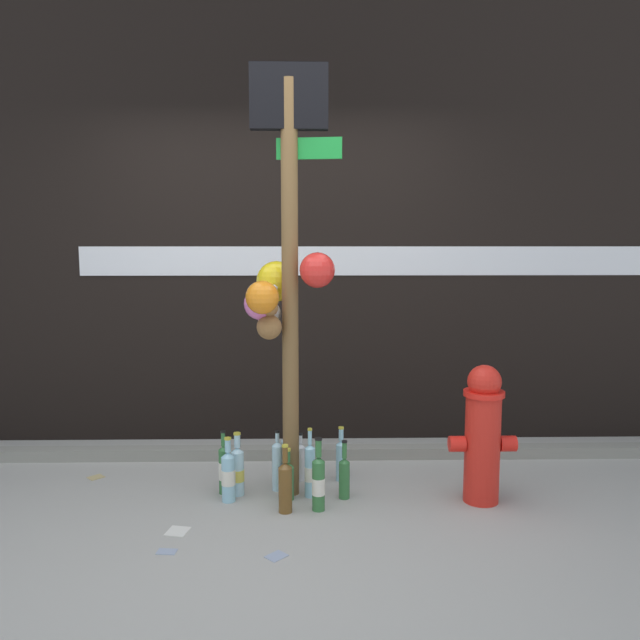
% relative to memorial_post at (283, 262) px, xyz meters
% --- Properties ---
extents(ground_plane, '(14.00, 14.00, 0.00)m').
position_rel_memorial_post_xyz_m(ground_plane, '(-0.12, -0.52, -1.40)').
color(ground_plane, '#9E9B93').
extents(building_wall, '(10.00, 0.21, 3.42)m').
position_rel_memorial_post_xyz_m(building_wall, '(-0.12, 1.15, 0.31)').
color(building_wall, black).
rests_on(building_wall, ground_plane).
extents(curb_strip, '(8.00, 0.12, 0.08)m').
position_rel_memorial_post_xyz_m(curb_strip, '(-0.12, 0.61, -1.36)').
color(curb_strip, gray).
rests_on(curb_strip, ground_plane).
extents(memorial_post, '(0.57, 0.56, 2.50)m').
position_rel_memorial_post_xyz_m(memorial_post, '(0.00, 0.00, 0.00)').
color(memorial_post, brown).
rests_on(memorial_post, ground_plane).
extents(fire_hydrant, '(0.39, 0.24, 0.81)m').
position_rel_memorial_post_xyz_m(fire_hydrant, '(1.16, -0.15, -0.99)').
color(fire_hydrant, red).
rests_on(fire_hydrant, ground_plane).
extents(bottle_0, '(0.08, 0.08, 0.39)m').
position_rel_memorial_post_xyz_m(bottle_0, '(0.01, -0.28, -1.24)').
color(bottle_0, brown).
rests_on(bottle_0, ground_plane).
extents(bottle_1, '(0.06, 0.06, 0.31)m').
position_rel_memorial_post_xyz_m(bottle_1, '(0.09, 0.20, -1.27)').
color(bottle_1, silver).
rests_on(bottle_1, ground_plane).
extents(bottle_2, '(0.08, 0.08, 0.38)m').
position_rel_memorial_post_xyz_m(bottle_2, '(-0.28, -0.03, -1.24)').
color(bottle_2, '#B2DBEA').
rests_on(bottle_2, ground_plane).
extents(bottle_3, '(0.08, 0.08, 0.41)m').
position_rel_memorial_post_xyz_m(bottle_3, '(0.02, 0.11, -1.24)').
color(bottle_3, '#B2DBEA').
rests_on(bottle_3, ground_plane).
extents(bottle_4, '(0.06, 0.06, 0.39)m').
position_rel_memorial_post_xyz_m(bottle_4, '(-0.37, -0.00, -1.24)').
color(bottle_4, '#337038').
rests_on(bottle_4, ground_plane).
extents(bottle_5, '(0.08, 0.08, 0.38)m').
position_rel_memorial_post_xyz_m(bottle_5, '(-0.32, -0.12, -1.24)').
color(bottle_5, '#93CCE0').
rests_on(bottle_5, ground_plane).
extents(bottle_6, '(0.08, 0.08, 0.31)m').
position_rel_memorial_post_xyz_m(bottle_6, '(0.02, -0.10, -1.27)').
color(bottle_6, '#337038').
rests_on(bottle_6, ground_plane).
extents(bottle_7, '(0.06, 0.06, 0.42)m').
position_rel_memorial_post_xyz_m(bottle_7, '(0.15, -0.06, -1.23)').
color(bottle_7, '#93CCE0').
rests_on(bottle_7, ground_plane).
extents(bottle_8, '(0.07, 0.07, 0.37)m').
position_rel_memorial_post_xyz_m(bottle_8, '(-0.04, 0.04, -1.24)').
color(bottle_8, '#B2DBEA').
rests_on(bottle_8, ground_plane).
extents(bottle_9, '(0.07, 0.07, 0.35)m').
position_rel_memorial_post_xyz_m(bottle_9, '(0.36, -0.09, -1.26)').
color(bottle_9, '#337038').
rests_on(bottle_9, ground_plane).
extents(bottle_10, '(0.06, 0.06, 0.35)m').
position_rel_memorial_post_xyz_m(bottle_10, '(0.35, 0.19, -1.25)').
color(bottle_10, '#93CCE0').
rests_on(bottle_10, ground_plane).
extents(bottle_11, '(0.07, 0.07, 0.42)m').
position_rel_memorial_post_xyz_m(bottle_11, '(0.20, -0.25, -1.23)').
color(bottle_11, '#337038').
rests_on(bottle_11, ground_plane).
extents(litter_0, '(0.10, 0.07, 0.01)m').
position_rel_memorial_post_xyz_m(litter_0, '(-0.55, -0.73, -1.39)').
color(litter_0, '#8C99B2').
rests_on(litter_0, ground_plane).
extents(litter_1, '(0.12, 0.12, 0.01)m').
position_rel_memorial_post_xyz_m(litter_1, '(-1.23, 0.27, -1.39)').
color(litter_1, tan).
rests_on(litter_1, ground_plane).
extents(litter_2, '(0.12, 0.12, 0.01)m').
position_rel_memorial_post_xyz_m(litter_2, '(-0.01, -0.78, -1.39)').
color(litter_2, '#8C99B2').
rests_on(litter_2, ground_plane).
extents(litter_3, '(0.13, 0.13, 0.01)m').
position_rel_memorial_post_xyz_m(litter_3, '(-0.54, -0.51, -1.39)').
color(litter_3, silver).
rests_on(litter_3, ground_plane).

